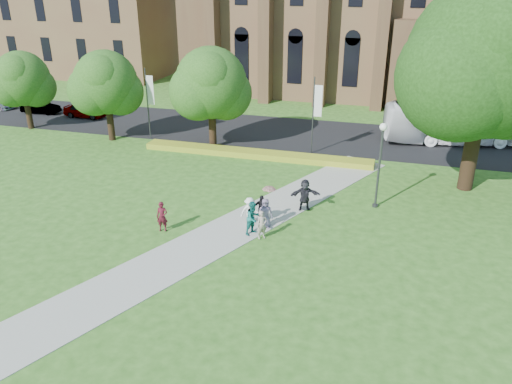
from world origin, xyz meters
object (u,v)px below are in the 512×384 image
(pedestrian_0, at_px, (162,217))
(car_0, at_px, (85,110))
(car_1, at_px, (41,107))
(tour_coach, at_px, (458,124))
(large_tree, at_px, (488,59))
(streetlamp, at_px, (380,155))

(pedestrian_0, bearing_deg, car_0, 121.33)
(car_1, bearing_deg, tour_coach, -93.24)
(tour_coach, height_order, car_1, tour_coach)
(tour_coach, relative_size, car_1, 3.10)
(car_1, relative_size, pedestrian_0, 2.28)
(large_tree, xyz_separation_m, car_0, (-34.37, 8.71, -7.63))
(large_tree, height_order, pedestrian_0, large_tree)
(large_tree, height_order, car_1, large_tree)
(streetlamp, relative_size, car_0, 1.24)
(large_tree, distance_m, pedestrian_0, 21.20)
(streetlamp, xyz_separation_m, car_1, (-34.04, 13.26, -2.64))
(streetlamp, relative_size, car_1, 1.35)
(car_0, bearing_deg, large_tree, -102.16)
(streetlamp, distance_m, pedestrian_0, 13.01)
(tour_coach, bearing_deg, car_0, 81.24)
(streetlamp, bearing_deg, car_1, 158.72)
(streetlamp, bearing_deg, tour_coach, 68.89)
(large_tree, xyz_separation_m, pedestrian_0, (-16.54, -10.94, -7.48))
(streetlamp, bearing_deg, car_0, 155.42)
(large_tree, xyz_separation_m, car_1, (-39.54, 8.76, -7.71))
(large_tree, relative_size, car_0, 3.13)
(car_0, distance_m, pedestrian_0, 26.54)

